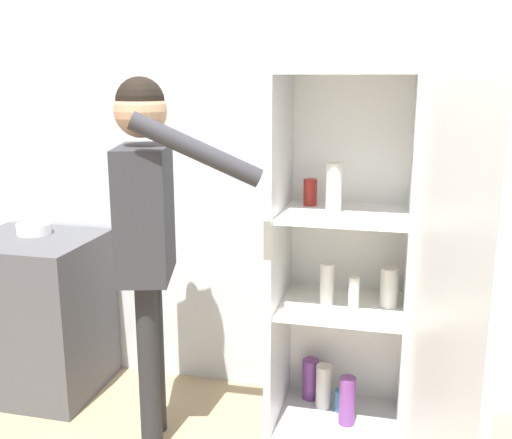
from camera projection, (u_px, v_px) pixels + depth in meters
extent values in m
cube|color=silver|center=(286.00, 169.00, 3.21)|extent=(7.00, 0.06, 2.55)
cube|color=silver|center=(337.00, 420.00, 3.11)|extent=(0.66, 0.56, 0.04)
cube|color=silver|center=(350.00, 71.00, 2.70)|extent=(0.66, 0.56, 0.04)
cube|color=white|center=(348.00, 243.00, 3.15)|extent=(0.66, 0.03, 1.73)
cube|color=silver|center=(280.00, 253.00, 2.98)|extent=(0.04, 0.56, 1.73)
cube|color=silver|center=(410.00, 262.00, 2.83)|extent=(0.03, 0.56, 1.73)
cube|color=white|center=(341.00, 306.00, 2.96)|extent=(0.59, 0.49, 0.02)
cube|color=white|center=(344.00, 214.00, 2.85)|extent=(0.59, 0.49, 0.02)
cube|color=silver|center=(451.00, 311.00, 2.24)|extent=(0.26, 0.64, 1.73)
cylinder|color=beige|center=(389.00, 287.00, 2.91)|extent=(0.09, 0.09, 0.20)
cylinder|color=maroon|center=(310.00, 192.00, 2.99)|extent=(0.07, 0.07, 0.13)
cylinder|color=beige|center=(324.00, 386.00, 3.18)|extent=(0.09, 0.09, 0.24)
cylinder|color=beige|center=(334.00, 188.00, 2.80)|extent=(0.07, 0.07, 0.24)
cylinder|color=beige|center=(354.00, 294.00, 2.85)|extent=(0.05, 0.05, 0.17)
cylinder|color=teal|center=(341.00, 400.00, 3.15)|extent=(0.07, 0.07, 0.12)
cylinder|color=#723884|center=(310.00, 379.00, 3.27)|extent=(0.09, 0.09, 0.23)
cylinder|color=#723884|center=(347.00, 401.00, 3.02)|extent=(0.08, 0.08, 0.25)
cylinder|color=beige|center=(327.00, 284.00, 2.95)|extent=(0.07, 0.07, 0.21)
cylinder|color=#262628|center=(154.00, 352.00, 2.96)|extent=(0.10, 0.10, 0.85)
cylinder|color=#262628|center=(149.00, 367.00, 2.81)|extent=(0.10, 0.10, 0.85)
cube|color=#2D2D33|center=(145.00, 212.00, 2.72)|extent=(0.32, 0.44, 0.60)
sphere|color=tan|center=(141.00, 111.00, 2.61)|extent=(0.23, 0.23, 0.23)
sphere|color=black|center=(140.00, 101.00, 2.60)|extent=(0.22, 0.22, 0.22)
cylinder|color=#2D2D33|center=(152.00, 209.00, 2.94)|extent=(0.08, 0.08, 0.57)
cylinder|color=#2D2D33|center=(196.00, 150.00, 2.43)|extent=(0.55, 0.22, 0.31)
cube|color=#4C4C51|center=(37.00, 314.00, 3.38)|extent=(0.70, 0.61, 0.89)
cylinder|color=white|center=(34.00, 229.00, 3.36)|extent=(0.19, 0.19, 0.06)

